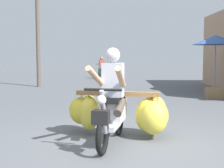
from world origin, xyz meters
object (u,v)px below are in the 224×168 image
(motorbike_main_loaded, at_px, (122,110))
(utility_pole, at_px, (37,13))
(market_umbrella_near_shop, at_px, (216,40))
(motorbike_distant_ahead_left, at_px, (102,70))
(produce_crate, at_px, (214,93))

(motorbike_main_loaded, height_order, utility_pole, utility_pole)
(market_umbrella_near_shop, bearing_deg, motorbike_distant_ahead_left, 123.79)
(motorbike_main_loaded, xyz_separation_m, motorbike_distant_ahead_left, (-0.91, 14.17, 0.07))
(produce_crate, bearing_deg, utility_pole, 150.50)
(motorbike_distant_ahead_left, distance_m, market_umbrella_near_shop, 8.77)
(motorbike_distant_ahead_left, distance_m, produce_crate, 9.93)
(produce_crate, relative_size, utility_pole, 0.08)
(motorbike_main_loaded, height_order, produce_crate, motorbike_main_loaded)
(motorbike_main_loaded, relative_size, motorbike_distant_ahead_left, 1.23)
(motorbike_main_loaded, bearing_deg, market_umbrella_near_shop, 60.85)
(utility_pole, bearing_deg, market_umbrella_near_shop, -15.70)
(motorbike_main_loaded, xyz_separation_m, market_umbrella_near_shop, (3.90, 6.99, 1.58))
(motorbike_distant_ahead_left, distance_m, utility_pole, 6.42)
(motorbike_distant_ahead_left, bearing_deg, utility_pole, -118.59)
(market_umbrella_near_shop, distance_m, utility_pole, 7.97)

